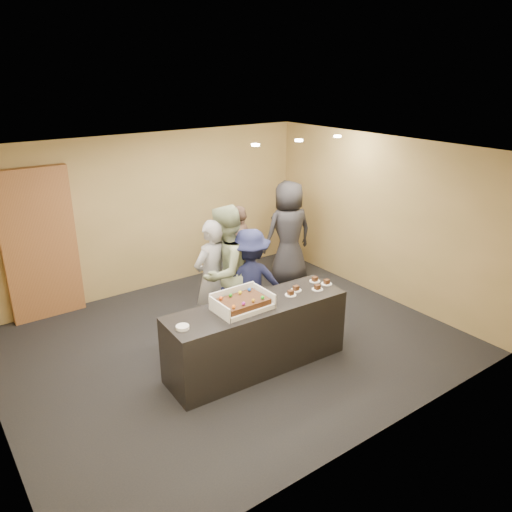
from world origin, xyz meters
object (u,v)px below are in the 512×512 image
plate_stack (183,327)px  serving_counter (257,336)px  person_server_grey (212,278)px  person_navy_man (250,283)px  person_brown_extra (239,253)px  sheet_cake (242,302)px  person_dark_suit (288,233)px  cake_box (241,305)px  person_sage_man (225,272)px  storage_cabinet (40,245)px

plate_stack → serving_counter: bearing=0.8°
person_server_grey → person_navy_man: (0.44, -0.32, -0.07)m
person_navy_man → person_brown_extra: (0.56, 1.10, 0.01)m
sheet_cake → person_dark_suit: bearing=39.8°
plate_stack → person_navy_man: 1.71m
serving_counter → cake_box: 0.54m
sheet_cake → person_server_grey: bearing=78.4°
serving_counter → person_sage_man: 1.14m
person_navy_man → person_brown_extra: person_brown_extra is taller
serving_counter → person_dark_suit: person_dark_suit is taller
storage_cabinet → cake_box: size_ratio=3.42×
sheet_cake → plate_stack: 0.84m
sheet_cake → person_navy_man: (0.67, 0.79, -0.20)m
plate_stack → person_dark_suit: 3.69m
storage_cabinet → person_navy_man: 3.25m
serving_counter → person_server_grey: 1.19m
cake_box → person_server_grey: 1.11m
sheet_cake → storage_cabinet: bearing=117.2°
storage_cabinet → person_brown_extra: size_ratio=1.46×
sheet_cake → person_brown_extra: bearing=56.9°
sheet_cake → plate_stack: (-0.84, -0.01, -0.08)m
person_brown_extra → plate_stack: bearing=-8.6°
person_server_grey → cake_box: bearing=64.4°
serving_counter → plate_stack: (-1.06, -0.01, 0.47)m
person_brown_extra → person_server_grey: bearing=-13.4°
sheet_cake → person_dark_suit: size_ratio=0.31×
person_dark_suit → person_sage_man: bearing=34.4°
storage_cabinet → person_sage_man: size_ratio=1.22×
plate_stack → person_sage_man: bearing=39.9°
plate_stack → person_sage_man: 1.59m
serving_counter → person_server_grey: person_server_grey is taller
storage_cabinet → person_brown_extra: (2.82, -1.21, -0.37)m
person_navy_man → person_sage_man: bearing=-12.0°
storage_cabinet → sheet_cake: storage_cabinet is taller
serving_counter → storage_cabinet: bearing=122.7°
person_sage_man → person_dark_suit: (1.92, 0.91, -0.03)m
cake_box → person_dark_suit: size_ratio=0.37×
person_server_grey → person_dark_suit: 2.23m
cake_box → sheet_cake: cake_box is taller
cake_box → person_navy_man: 1.02m
cake_box → person_navy_man: size_ratio=0.43×
serving_counter → sheet_cake: (-0.22, -0.00, 0.55)m
person_server_grey → person_brown_extra: 1.27m
serving_counter → person_navy_man: bearing=62.7°
person_dark_suit → person_server_grey: bearing=30.3°
plate_stack → person_navy_man: person_navy_man is taller
person_sage_man → serving_counter: bearing=53.7°
cake_box → person_server_grey: size_ratio=0.40×
sheet_cake → plate_stack: size_ratio=3.80×
cake_box → person_server_grey: (0.23, 1.08, -0.08)m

